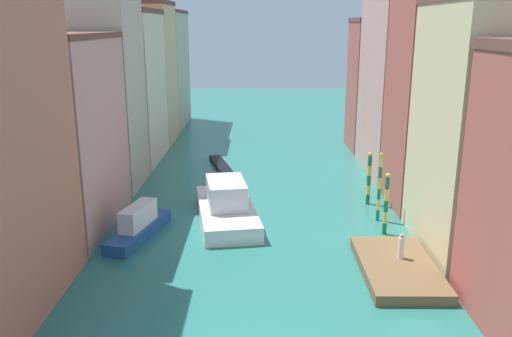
{
  "coord_description": "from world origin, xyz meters",
  "views": [
    {
      "loc": [
        0.02,
        -19.0,
        14.03
      ],
      "look_at": [
        -0.26,
        26.88,
        1.5
      ],
      "focal_mm": 37.12,
      "sensor_mm": 36.0,
      "label": 1
    }
  ],
  "objects_px": {
    "person_on_dock": "(401,247)",
    "mooring_pole_0": "(386,203)",
    "gondola_black": "(223,168)",
    "mooring_pole_1": "(379,187)",
    "vaporetto_white": "(226,206)",
    "waterfront_dock": "(397,268)",
    "mooring_pole_2": "(369,178)",
    "motorboat_0": "(139,225)"
  },
  "relations": [
    {
      "from": "gondola_black",
      "to": "waterfront_dock",
      "type": "bearing_deg",
      "value": -62.6
    },
    {
      "from": "waterfront_dock",
      "to": "motorboat_0",
      "type": "xyz_separation_m",
      "value": [
        -16.26,
        5.34,
        0.52
      ]
    },
    {
      "from": "mooring_pole_1",
      "to": "gondola_black",
      "type": "distance_m",
      "value": 18.89
    },
    {
      "from": "motorboat_0",
      "to": "person_on_dock",
      "type": "bearing_deg",
      "value": -15.81
    },
    {
      "from": "person_on_dock",
      "to": "gondola_black",
      "type": "distance_m",
      "value": 25.08
    },
    {
      "from": "mooring_pole_1",
      "to": "mooring_pole_2",
      "type": "bearing_deg",
      "value": 90.07
    },
    {
      "from": "mooring_pole_1",
      "to": "motorboat_0",
      "type": "xyz_separation_m",
      "value": [
        -16.96,
        -3.26,
        -1.77
      ]
    },
    {
      "from": "mooring_pole_0",
      "to": "motorboat_0",
      "type": "height_order",
      "value": "mooring_pole_0"
    },
    {
      "from": "waterfront_dock",
      "to": "mooring_pole_0",
      "type": "xyz_separation_m",
      "value": [
        0.59,
        5.95,
        1.92
      ]
    },
    {
      "from": "waterfront_dock",
      "to": "vaporetto_white",
      "type": "xyz_separation_m",
      "value": [
        -10.49,
        8.63,
        0.75
      ]
    },
    {
      "from": "person_on_dock",
      "to": "gondola_black",
      "type": "relative_size",
      "value": 0.17
    },
    {
      "from": "person_on_dock",
      "to": "motorboat_0",
      "type": "relative_size",
      "value": 0.21
    },
    {
      "from": "mooring_pole_0",
      "to": "mooring_pole_1",
      "type": "distance_m",
      "value": 2.67
    },
    {
      "from": "person_on_dock",
      "to": "mooring_pole_1",
      "type": "xyz_separation_m",
      "value": [
        0.39,
        7.95,
        1.26
      ]
    },
    {
      "from": "person_on_dock",
      "to": "waterfront_dock",
      "type": "bearing_deg",
      "value": -115.48
    },
    {
      "from": "person_on_dock",
      "to": "vaporetto_white",
      "type": "distance_m",
      "value": 13.44
    },
    {
      "from": "mooring_pole_0",
      "to": "vaporetto_white",
      "type": "distance_m",
      "value": 11.46
    },
    {
      "from": "person_on_dock",
      "to": "gondola_black",
      "type": "bearing_deg",
      "value": 118.71
    },
    {
      "from": "person_on_dock",
      "to": "mooring_pole_0",
      "type": "distance_m",
      "value": 5.39
    },
    {
      "from": "mooring_pole_0",
      "to": "vaporetto_white",
      "type": "xyz_separation_m",
      "value": [
        -11.09,
        2.68,
        -1.16
      ]
    },
    {
      "from": "person_on_dock",
      "to": "mooring_pole_2",
      "type": "xyz_separation_m",
      "value": [
        0.38,
        11.66,
        0.84
      ]
    },
    {
      "from": "mooring_pole_2",
      "to": "motorboat_0",
      "type": "distance_m",
      "value": 18.38
    },
    {
      "from": "waterfront_dock",
      "to": "mooring_pole_0",
      "type": "distance_m",
      "value": 6.28
    },
    {
      "from": "mooring_pole_0",
      "to": "waterfront_dock",
      "type": "bearing_deg",
      "value": -95.67
    },
    {
      "from": "person_on_dock",
      "to": "mooring_pole_0",
      "type": "relative_size",
      "value": 0.36
    },
    {
      "from": "mooring_pole_2",
      "to": "mooring_pole_0",
      "type": "bearing_deg",
      "value": -90.9
    },
    {
      "from": "waterfront_dock",
      "to": "vaporetto_white",
      "type": "distance_m",
      "value": 13.61
    },
    {
      "from": "mooring_pole_1",
      "to": "gondola_black",
      "type": "relative_size",
      "value": 0.57
    },
    {
      "from": "person_on_dock",
      "to": "mooring_pole_2",
      "type": "height_order",
      "value": "mooring_pole_2"
    },
    {
      "from": "person_on_dock",
      "to": "motorboat_0",
      "type": "distance_m",
      "value": 17.23
    },
    {
      "from": "waterfront_dock",
      "to": "motorboat_0",
      "type": "bearing_deg",
      "value": 161.84
    },
    {
      "from": "mooring_pole_0",
      "to": "motorboat_0",
      "type": "xyz_separation_m",
      "value": [
        -16.85,
        -0.62,
        -1.39
      ]
    },
    {
      "from": "mooring_pole_1",
      "to": "gondola_black",
      "type": "height_order",
      "value": "mooring_pole_1"
    },
    {
      "from": "mooring_pole_1",
      "to": "gondola_black",
      "type": "xyz_separation_m",
      "value": [
        -12.42,
        14.02,
        -2.39
      ]
    },
    {
      "from": "mooring_pole_1",
      "to": "motorboat_0",
      "type": "bearing_deg",
      "value": -169.13
    },
    {
      "from": "mooring_pole_1",
      "to": "mooring_pole_2",
      "type": "relative_size",
      "value": 1.2
    },
    {
      "from": "mooring_pole_1",
      "to": "vaporetto_white",
      "type": "xyz_separation_m",
      "value": [
        -11.19,
        0.04,
        -1.54
      ]
    },
    {
      "from": "person_on_dock",
      "to": "vaporetto_white",
      "type": "xyz_separation_m",
      "value": [
        -10.8,
        7.98,
        -0.29
      ]
    },
    {
      "from": "mooring_pole_0",
      "to": "mooring_pole_2",
      "type": "height_order",
      "value": "mooring_pole_0"
    },
    {
      "from": "vaporetto_white",
      "to": "mooring_pole_1",
      "type": "bearing_deg",
      "value": -0.19
    },
    {
      "from": "waterfront_dock",
      "to": "person_on_dock",
      "type": "relative_size",
      "value": 5.08
    },
    {
      "from": "mooring_pole_0",
      "to": "vaporetto_white",
      "type": "bearing_deg",
      "value": 166.42
    }
  ]
}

